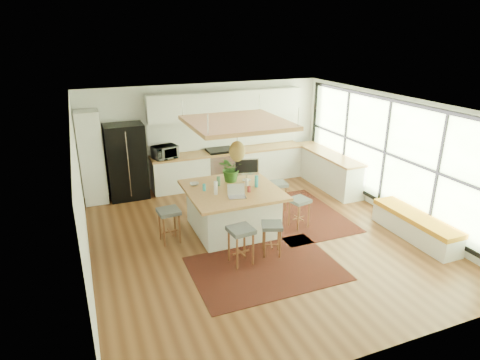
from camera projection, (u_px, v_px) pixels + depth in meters
name	position (u px, v px, depth m)	size (l,w,h in m)	color
floor	(258.00, 237.00, 8.40)	(7.00, 7.00, 0.00)	#5B321A
ceiling	(260.00, 105.00, 7.47)	(7.00, 7.00, 0.00)	white
wall_back	(206.00, 134.00, 10.98)	(6.50, 6.50, 0.00)	white
wall_front	(380.00, 266.00, 4.89)	(6.50, 6.50, 0.00)	white
wall_left	(81.00, 199.00, 6.80)	(7.00, 7.00, 0.00)	white
wall_right	(393.00, 157.00, 9.07)	(7.00, 7.00, 0.00)	white
window_wall	(392.00, 155.00, 9.04)	(0.10, 6.20, 2.60)	black
pantry	(91.00, 158.00, 9.76)	(0.55, 0.60, 2.25)	silver
back_counter_base	(229.00, 168.00, 11.21)	(4.20, 0.60, 0.88)	silver
back_counter_top	(229.00, 151.00, 11.05)	(4.24, 0.64, 0.05)	#A26B39
backsplash	(225.00, 133.00, 11.16)	(4.20, 0.02, 0.80)	white
upper_cabinets	(227.00, 104.00, 10.74)	(4.20, 0.34, 0.70)	silver
range	(221.00, 167.00, 11.10)	(0.76, 0.62, 1.00)	#A5A5AA
right_counter_base	(327.00, 170.00, 11.01)	(0.60, 2.50, 0.88)	silver
right_counter_top	(328.00, 154.00, 10.85)	(0.64, 2.54, 0.05)	#A26B39
window_bench	(415.00, 226.00, 8.30)	(0.52, 2.00, 0.50)	silver
ceiling_panel	(237.00, 136.00, 7.94)	(1.86, 1.86, 0.80)	#A26B39
rug_near	(266.00, 268.00, 7.28)	(2.60, 1.80, 0.01)	black
rug_right	(299.00, 214.00, 9.41)	(1.80, 2.60, 0.01)	black
fridge	(126.00, 162.00, 10.10)	(0.93, 0.73, 1.87)	black
island	(232.00, 209.00, 8.56)	(1.85, 1.85, 0.93)	#A26B39
stool_near_left	(241.00, 246.00, 7.34)	(0.42, 0.42, 0.71)	#494E51
stool_near_right	(272.00, 237.00, 7.64)	(0.38, 0.38, 0.64)	#494E51
stool_right_front	(299.00, 211.00, 8.72)	(0.38, 0.38, 0.65)	#494E51
stool_right_back	(277.00, 195.00, 9.57)	(0.40, 0.40, 0.68)	#494E51
stool_left_side	(169.00, 225.00, 8.11)	(0.41, 0.41, 0.69)	#494E51
laptop	(237.00, 192.00, 7.92)	(0.34, 0.36, 0.26)	#A5A5AA
monitor	(247.00, 169.00, 8.76)	(0.54, 0.19, 0.50)	#A5A5AA
microwave	(165.00, 151.00, 10.31)	(0.59, 0.33, 0.40)	#A5A5AA
island_plant	(231.00, 171.00, 8.75)	(0.53, 0.59, 0.46)	#1E4C19
island_bowl	(194.00, 184.00, 8.58)	(0.19, 0.19, 0.05)	white
island_bottle_0	(205.00, 186.00, 8.26)	(0.07, 0.07, 0.19)	#31AFC4
island_bottle_1	(216.00, 190.00, 8.09)	(0.07, 0.07, 0.19)	white
island_bottle_2	(249.00, 188.00, 8.19)	(0.07, 0.07, 0.19)	#973232
island_bottle_3	(247.00, 181.00, 8.53)	(0.07, 0.07, 0.19)	white
island_bottle_4	(219.00, 182.00, 8.51)	(0.07, 0.07, 0.19)	#4A7B56
island_bottle_5	(256.00, 183.00, 8.45)	(0.07, 0.07, 0.19)	#31AFC4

